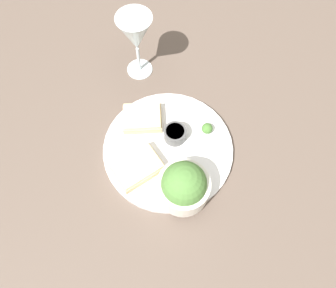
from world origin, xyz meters
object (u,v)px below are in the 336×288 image
at_px(cheese_toast_near, 137,167).
at_px(wine_glass, 136,36).
at_px(sauce_ramekin, 175,134).
at_px(salad_bowl, 184,186).
at_px(cheese_toast_far, 142,118).

relative_size(cheese_toast_near, wine_glass, 0.66).
relative_size(sauce_ramekin, wine_glass, 0.29).
bearing_deg(salad_bowl, sauce_ramekin, -104.33).
distance_m(sauce_ramekin, cheese_toast_near, 0.11).
distance_m(salad_bowl, cheese_toast_far, 0.20).
relative_size(cheese_toast_near, cheese_toast_far, 1.08).
relative_size(cheese_toast_far, wine_glass, 0.61).
distance_m(salad_bowl, wine_glass, 0.35).
height_order(sauce_ramekin, cheese_toast_near, sauce_ramekin).
xyz_separation_m(salad_bowl, wine_glass, (-0.02, -0.35, 0.06)).
xyz_separation_m(sauce_ramekin, wine_glass, (0.01, -0.22, 0.09)).
height_order(cheese_toast_far, wine_glass, wine_glass).
bearing_deg(salad_bowl, wine_glass, -93.83).
relative_size(salad_bowl, cheese_toast_far, 1.01).
bearing_deg(wine_glass, cheese_toast_near, 70.22).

